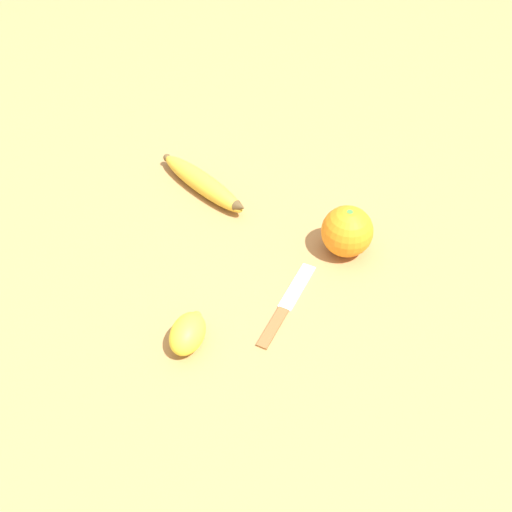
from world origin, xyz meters
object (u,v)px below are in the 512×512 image
Objects in this scene: orange at (347,231)px; paring_knife at (285,306)px; banana at (203,183)px; lemon at (188,333)px.

orange is 0.54× the size of paring_knife.
orange is (-0.19, -0.21, 0.02)m from banana.
lemon is 0.16m from paring_knife.
paring_knife is at bearing -16.49° from banana.
orange is at bearing -61.87° from lemon.
lemon reaches higher than banana.
banana is at bearing 142.91° from paring_knife.
orange is at bearing 14.48° from banana.
banana is 0.29m from orange.
lemon is at bearing -43.33° from banana.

